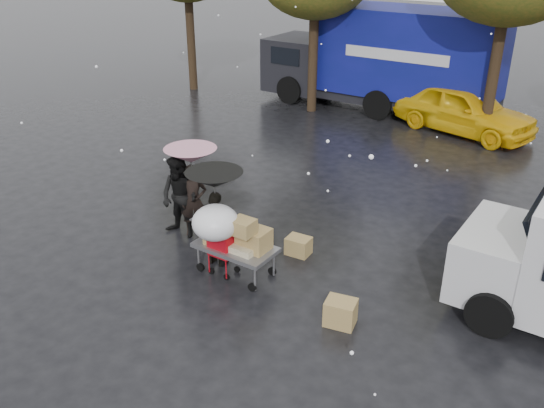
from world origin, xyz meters
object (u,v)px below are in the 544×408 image
Objects in this scene: person_black at (217,229)px; vendor_cart at (239,240)px; person_pink at (194,201)px; shopping_cart at (217,226)px; yellow_taxi at (464,109)px; blue_truck at (386,60)px.

vendor_cart is (0.58, -0.08, -0.03)m from person_black.
shopping_cart is at bearing -72.79° from person_pink.
person_pink reaches higher than vendor_cart.
yellow_taxi is (2.57, 9.83, -0.02)m from person_pink.
person_pink is 10.86m from blue_truck.
yellow_taxi is (3.15, -0.98, -1.00)m from blue_truck.
blue_truck is (-2.05, 11.84, 0.69)m from shopping_cart.
blue_truck is (-0.58, 10.80, 0.99)m from person_pink.
shopping_cart is (1.46, -1.04, 0.29)m from person_pink.
person_pink is at bearing 144.73° from shopping_cart.
vendor_cart is at bearing 46.62° from shopping_cart.
shopping_cart is at bearing -80.18° from blue_truck.
shopping_cart is at bearing 130.05° from person_black.
yellow_taxi reaches higher than vendor_cart.
person_black is 0.58m from vendor_cart.
person_pink is 1.02× the size of person_black.
vendor_cart is 11.83m from blue_truck.
blue_truck is 1.88× the size of yellow_taxi.
blue_truck is (-2.31, 11.56, 1.03)m from vendor_cart.
yellow_taxi is (1.42, 10.50, 0.00)m from person_black.
vendor_cart is 0.18× the size of blue_truck.
yellow_taxi is (1.10, 10.86, -0.31)m from shopping_cart.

